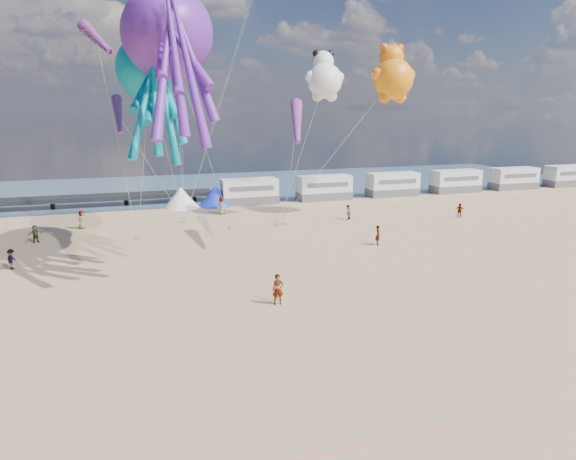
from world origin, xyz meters
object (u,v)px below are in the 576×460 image
object	(u,v)px
beachgoer_0	(82,220)
kite_octopus_purple	(167,34)
beachgoer_3	(460,211)
motorhome_1	(324,188)
kite_panda	(325,81)
tent_white	(181,197)
kite_octopus_teal	(150,69)
motorhome_3	(456,181)
sandbag_d	(284,224)
kite_teddy_orange	(393,79)
beachgoer_4	(35,234)
beachgoer_6	(221,206)
windsock_right	(118,115)
beachgoer_2	(11,259)
motorhome_4	(514,178)
motorhome_0	(249,191)
motorhome_5	(568,176)
sandbag_c	(278,224)
standing_person	(278,289)
windsock_mid	(297,122)
motorhome_2	(393,184)
windsock_left	(96,38)
beachgoer_5	(378,235)
sandbag_b	(232,228)
sandbag_e	(185,221)
tent_blue	(216,196)
beachgoer_1	(348,212)
sandbag_a	(138,239)

from	to	relation	value
beachgoer_0	kite_octopus_purple	bearing A→B (deg)	-108.71
beachgoer_3	kite_octopus_purple	world-z (taller)	kite_octopus_purple
motorhome_1	kite_panda	distance (m)	16.50
tent_white	kite_octopus_teal	world-z (taller)	kite_octopus_teal
motorhome_3	kite_octopus_purple	size ratio (longest dim) A/B	0.51
sandbag_d	kite_teddy_orange	size ratio (longest dim) A/B	0.07
beachgoer_4	beachgoer_6	distance (m)	18.58
kite_panda	windsock_right	xyz separation A→B (m)	(-19.31, -4.95, -3.12)
tent_white	beachgoer_2	xyz separation A→B (m)	(-13.90, -19.74, -0.46)
motorhome_4	kite_teddy_orange	distance (m)	30.78
motorhome_0	beachgoer_4	distance (m)	24.64
motorhome_5	kite_panda	distance (m)	45.12
sandbag_d	windsock_right	bearing A→B (deg)	-167.25
sandbag_d	kite_panda	world-z (taller)	kite_panda
sandbag_c	tent_white	bearing A→B (deg)	123.57
beachgoer_0	standing_person	bearing A→B (deg)	-112.70
beachgoer_2	windsock_mid	world-z (taller)	windsock_mid
motorhome_5	motorhome_2	bearing A→B (deg)	180.00
windsock_left	windsock_right	world-z (taller)	windsock_left
motorhome_4	windsock_right	xyz separation A→B (m)	(-52.02, -15.24, 9.08)
motorhome_0	beachgoer_5	xyz separation A→B (m)	(5.83, -21.55, -0.66)
sandbag_b	kite_octopus_purple	size ratio (longest dim) A/B	0.04
beachgoer_4	kite_panda	xyz separation A→B (m)	(26.73, 1.83, 12.94)
sandbag_b	kite_octopus_teal	bearing A→B (deg)	-145.97
beachgoer_0	windsock_right	distance (m)	12.94
tent_white	sandbag_e	distance (m)	8.10
motorhome_0	kite_teddy_orange	xyz separation A→B (m)	(12.19, -11.30, 12.41)
sandbag_b	sandbag_c	world-z (taller)	same
beachgoer_5	sandbag_e	distance (m)	19.77
motorhome_1	tent_blue	bearing A→B (deg)	180.00
sandbag_c	windsock_left	world-z (taller)	windsock_left
motorhome_3	windsock_mid	distance (m)	36.44
beachgoer_2	kite_teddy_orange	bearing A→B (deg)	-62.36
sandbag_b	kite_octopus_purple	xyz separation A→B (m)	(-5.80, -8.30, 15.99)
tent_white	sandbag_e	xyz separation A→B (m)	(-0.55, -8.00, -1.09)
windsock_mid	motorhome_4	bearing A→B (deg)	44.58
tent_blue	beachgoer_0	size ratio (longest dim) A/B	2.33
beachgoer_5	motorhome_3	bearing A→B (deg)	-29.87
motorhome_3	sandbag_c	size ratio (longest dim) A/B	13.20
beachgoer_6	sandbag_e	xyz separation A→B (m)	(-4.28, -2.98, -0.83)
tent_blue	kite_teddy_orange	xyz separation A→B (m)	(16.19, -11.30, 12.71)
beachgoer_0	windsock_mid	size ratio (longest dim) A/B	0.26
motorhome_4	sandbag_c	bearing A→B (deg)	-162.44
standing_person	tent_white	bearing A→B (deg)	98.65
beachgoer_1	beachgoer_5	world-z (taller)	beachgoer_5
beachgoer_3	windsock_left	bearing A→B (deg)	32.88
kite_octopus_purple	windsock_left	xyz separation A→B (m)	(-4.88, 7.52, 0.43)
motorhome_2	kite_teddy_orange	bearing A→B (deg)	-121.07
kite_octopus_purple	windsock_mid	distance (m)	11.39
tent_blue	sandbag_a	distance (m)	16.59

